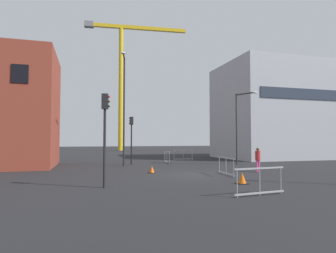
# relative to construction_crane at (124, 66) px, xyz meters

# --- Properties ---
(ground) EXTENTS (160.00, 160.00, 0.00)m
(ground) POSITION_rel_construction_crane_xyz_m (-0.63, -41.61, -17.29)
(ground) COLOR black
(office_block) EXTENTS (13.44, 9.85, 11.01)m
(office_block) POSITION_rel_construction_crane_xyz_m (14.91, -28.88, -11.79)
(office_block) COLOR #A8AAB2
(office_block) RESTS_ON ground
(construction_crane) EXTENTS (20.78, 2.84, 25.86)m
(construction_crane) POSITION_rel_construction_crane_xyz_m (0.00, 0.00, 0.00)
(construction_crane) COLOR gold
(construction_crane) RESTS_ON ground
(streetlamp_tall) EXTENTS (0.59, 1.93, 8.94)m
(streetlamp_tall) POSITION_rel_construction_crane_xyz_m (-4.31, -35.03, -12.11)
(streetlamp_tall) COLOR #232326
(streetlamp_tall) RESTS_ON ground
(streetlamp_short) EXTENTS (1.11, 1.88, 6.20)m
(streetlamp_short) POSITION_rel_construction_crane_xyz_m (5.54, -36.23, -13.52)
(streetlamp_short) COLOR #2D2D30
(streetlamp_short) RESTS_ON ground
(traffic_light_crosswalk) EXTENTS (0.38, 0.26, 4.19)m
(traffic_light_crosswalk) POSITION_rel_construction_crane_xyz_m (-3.39, -33.07, -14.49)
(traffic_light_crosswalk) COLOR black
(traffic_light_crosswalk) RESTS_ON ground
(traffic_light_verge) EXTENTS (0.39, 0.30, 4.26)m
(traffic_light_verge) POSITION_rel_construction_crane_xyz_m (-6.43, -45.20, -14.45)
(traffic_light_verge) COLOR #232326
(traffic_light_verge) RESTS_ON ground
(pedestrian_walking) EXTENTS (0.34, 0.34, 1.63)m
(pedestrian_walking) POSITION_rel_construction_crane_xyz_m (3.88, -41.47, -16.35)
(pedestrian_walking) COLOR #D14C8C
(pedestrian_walking) RESTS_ON ground
(safety_barrier_mid_span) EXTENTS (0.14, 2.00, 1.08)m
(safety_barrier_mid_span) POSITION_rel_construction_crane_xyz_m (0.06, -32.43, -16.73)
(safety_barrier_mid_span) COLOR #9EA0A5
(safety_barrier_mid_span) RESTS_ON ground
(safety_barrier_left_run) EXTENTS (0.24, 2.43, 1.08)m
(safety_barrier_left_run) POSITION_rel_construction_crane_xyz_m (1.01, -42.46, -16.73)
(safety_barrier_left_run) COLOR gray
(safety_barrier_left_run) RESTS_ON ground
(safety_barrier_front) EXTENTS (2.34, 0.34, 1.08)m
(safety_barrier_front) POSITION_rel_construction_crane_xyz_m (-0.74, -48.69, -16.73)
(safety_barrier_front) COLOR #9EA0A5
(safety_barrier_front) RESTS_ON ground
(safety_barrier_rear) EXTENTS (2.18, 0.34, 1.08)m
(safety_barrier_rear) POSITION_rel_construction_crane_xyz_m (2.81, -29.08, -16.73)
(safety_barrier_rear) COLOR #B2B5BA
(safety_barrier_rear) RESTS_ON ground
(traffic_cone_striped) EXTENTS (0.54, 0.54, 0.55)m
(traffic_cone_striped) POSITION_rel_construction_crane_xyz_m (0.16, -45.83, -17.04)
(traffic_cone_striped) COLOR black
(traffic_cone_striped) RESTS_ON ground
(traffic_cone_on_verge) EXTENTS (0.46, 0.46, 0.46)m
(traffic_cone_on_verge) POSITION_rel_construction_crane_xyz_m (-3.10, -40.09, -17.08)
(traffic_cone_on_verge) COLOR black
(traffic_cone_on_verge) RESTS_ON ground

